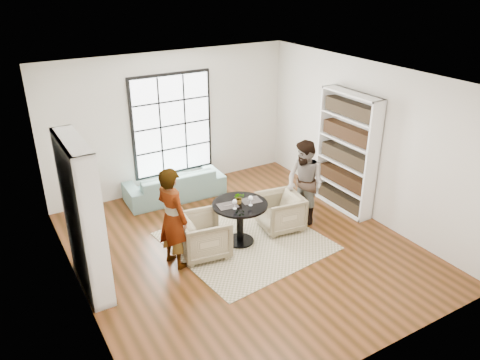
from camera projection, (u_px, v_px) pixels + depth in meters
ground at (243, 247)px, 8.30m from camera, size 6.00×6.00×0.00m
room_shell at (227, 172)px, 8.20m from camera, size 6.00×6.01×6.00m
rug at (245, 241)px, 8.49m from camera, size 2.78×2.78×0.01m
pedestal_table at (240, 214)px, 8.23m from camera, size 0.98×0.98×0.78m
sofa at (175, 184)px, 9.98m from camera, size 2.12×0.90×0.61m
armchair_left at (204, 235)px, 7.97m from camera, size 0.92×0.90×0.74m
armchair_right at (280, 212)px, 8.77m from camera, size 0.87×0.85×0.70m
person_left at (172, 218)px, 7.50m from camera, size 0.57×0.72×1.74m
person_right at (305, 183)px, 8.82m from camera, size 0.76×0.90×1.64m
placemat_left at (228, 206)px, 8.07m from camera, size 0.37×0.30×0.01m
placemat_right at (251, 200)px, 8.25m from camera, size 0.37×0.30×0.01m
cutlery_left at (228, 205)px, 8.07m from camera, size 0.17×0.24×0.01m
cutlery_right at (251, 200)px, 8.24m from camera, size 0.17×0.24×0.01m
wine_glass_left at (235, 202)px, 7.92m from camera, size 0.08×0.08×0.18m
wine_glass_right at (251, 198)px, 8.03m from camera, size 0.08×0.08×0.18m
flower_centerpiece at (239, 198)px, 8.12m from camera, size 0.23×0.22×0.21m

